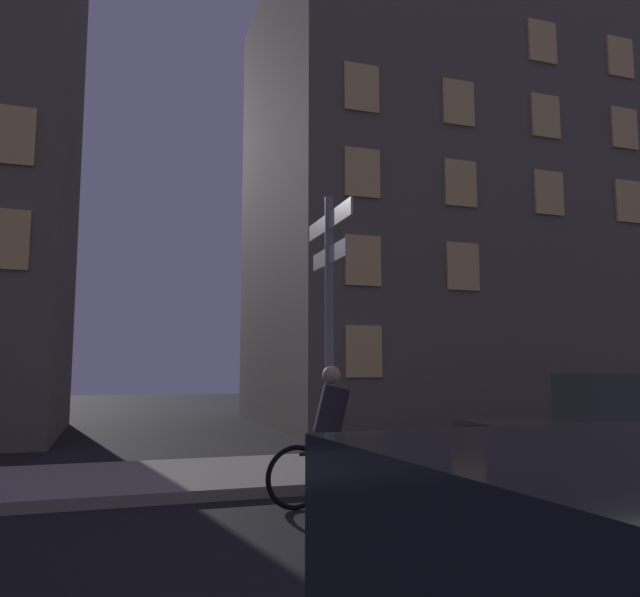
# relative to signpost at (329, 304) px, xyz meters

# --- Properties ---
(sidewalk_kerb) EXTENTS (40.00, 2.80, 0.14)m
(sidewalk_kerb) POSITION_rel_signpost_xyz_m (1.47, 0.85, -2.41)
(sidewalk_kerb) COLOR gray
(sidewalk_kerb) RESTS_ON ground_plane
(signpost) EXTENTS (0.12, 1.79, 3.89)m
(signpost) POSITION_rel_signpost_xyz_m (0.00, 0.00, 0.00)
(signpost) COLOR gray
(signpost) RESTS_ON sidewalk_kerb
(cyclist) EXTENTS (1.82, 0.37, 1.61)m
(cyclist) POSITION_rel_signpost_xyz_m (-0.36, -1.23, -1.73)
(cyclist) COLOR black
(cyclist) RESTS_ON ground_plane
(building_right_block) EXTENTS (10.76, 8.00, 13.69)m
(building_right_block) POSITION_rel_signpost_xyz_m (6.68, 9.16, 4.36)
(building_right_block) COLOR #6B6056
(building_right_block) RESTS_ON ground_plane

